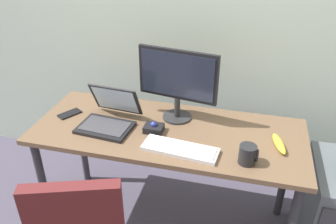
{
  "coord_description": "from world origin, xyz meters",
  "views": [
    {
      "loc": [
        0.42,
        -1.66,
        1.87
      ],
      "look_at": [
        0.0,
        0.0,
        0.88
      ],
      "focal_mm": 36.89,
      "sensor_mm": 36.0,
      "label": 1
    }
  ],
  "objects_px": {
    "keyboard": "(180,149)",
    "laptop": "(109,117)",
    "banana": "(279,144)",
    "cell_phone": "(70,114)",
    "monitor_main": "(177,80)",
    "trackball_mouse": "(154,128)",
    "coffee_mug": "(248,155)"
  },
  "relations": [
    {
      "from": "coffee_mug",
      "to": "laptop",
      "type": "bearing_deg",
      "value": 168.15
    },
    {
      "from": "coffee_mug",
      "to": "cell_phone",
      "type": "bearing_deg",
      "value": 168.92
    },
    {
      "from": "banana",
      "to": "cell_phone",
      "type": "bearing_deg",
      "value": 178.48
    },
    {
      "from": "monitor_main",
      "to": "keyboard",
      "type": "xyz_separation_m",
      "value": [
        0.1,
        -0.33,
        -0.25
      ]
    },
    {
      "from": "coffee_mug",
      "to": "keyboard",
      "type": "bearing_deg",
      "value": 177.83
    },
    {
      "from": "banana",
      "to": "laptop",
      "type": "bearing_deg",
      "value": -179.32
    },
    {
      "from": "cell_phone",
      "to": "banana",
      "type": "height_order",
      "value": "banana"
    },
    {
      "from": "keyboard",
      "to": "laptop",
      "type": "relative_size",
      "value": 1.23
    },
    {
      "from": "trackball_mouse",
      "to": "banana",
      "type": "relative_size",
      "value": 0.58
    },
    {
      "from": "monitor_main",
      "to": "cell_phone",
      "type": "relative_size",
      "value": 3.44
    },
    {
      "from": "monitor_main",
      "to": "banana",
      "type": "relative_size",
      "value": 2.57
    },
    {
      "from": "laptop",
      "to": "coffee_mug",
      "type": "height_order",
      "value": "laptop"
    },
    {
      "from": "cell_phone",
      "to": "banana",
      "type": "distance_m",
      "value": 1.28
    },
    {
      "from": "trackball_mouse",
      "to": "coffee_mug",
      "type": "relative_size",
      "value": 1.06
    },
    {
      "from": "trackball_mouse",
      "to": "cell_phone",
      "type": "bearing_deg",
      "value": 174.52
    },
    {
      "from": "laptop",
      "to": "banana",
      "type": "xyz_separation_m",
      "value": [
        0.99,
        0.01,
        -0.03
      ]
    },
    {
      "from": "laptop",
      "to": "keyboard",
      "type": "bearing_deg",
      "value": -18.71
    },
    {
      "from": "monitor_main",
      "to": "trackball_mouse",
      "type": "xyz_separation_m",
      "value": [
        -0.1,
        -0.18,
        -0.24
      ]
    },
    {
      "from": "monitor_main",
      "to": "laptop",
      "type": "bearing_deg",
      "value": -155.18
    },
    {
      "from": "cell_phone",
      "to": "keyboard",
      "type": "bearing_deg",
      "value": 17.09
    },
    {
      "from": "keyboard",
      "to": "coffee_mug",
      "type": "bearing_deg",
      "value": -2.17
    },
    {
      "from": "laptop",
      "to": "trackball_mouse",
      "type": "bearing_deg",
      "value": -1.92
    },
    {
      "from": "trackball_mouse",
      "to": "coffee_mug",
      "type": "height_order",
      "value": "coffee_mug"
    },
    {
      "from": "laptop",
      "to": "banana",
      "type": "distance_m",
      "value": 0.99
    },
    {
      "from": "cell_phone",
      "to": "laptop",
      "type": "bearing_deg",
      "value": 23.27
    },
    {
      "from": "monitor_main",
      "to": "banana",
      "type": "height_order",
      "value": "monitor_main"
    },
    {
      "from": "keyboard",
      "to": "laptop",
      "type": "distance_m",
      "value": 0.5
    },
    {
      "from": "laptop",
      "to": "cell_phone",
      "type": "xyz_separation_m",
      "value": [
        -0.29,
        0.05,
        -0.05
      ]
    },
    {
      "from": "monitor_main",
      "to": "laptop",
      "type": "relative_size",
      "value": 1.42
    },
    {
      "from": "trackball_mouse",
      "to": "banana",
      "type": "height_order",
      "value": "trackball_mouse"
    },
    {
      "from": "coffee_mug",
      "to": "monitor_main",
      "type": "bearing_deg",
      "value": 142.19
    },
    {
      "from": "keyboard",
      "to": "banana",
      "type": "relative_size",
      "value": 2.22
    }
  ]
}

